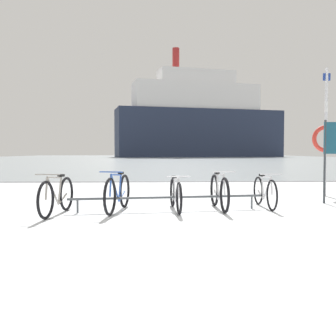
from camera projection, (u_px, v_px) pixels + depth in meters
name	position (u px, v px, depth m)	size (l,w,h in m)	color
ground	(165.00, 160.00, 59.25)	(80.00, 132.00, 0.08)	silver
bike_rack	(168.00, 198.00, 7.86)	(4.06, 0.59, 0.31)	#4C5156
bicycle_0	(57.00, 196.00, 7.36)	(0.46, 1.73, 0.82)	black
bicycle_1	(118.00, 193.00, 7.76)	(0.50, 1.79, 0.85)	black
bicycle_2	(176.00, 194.00, 7.89)	(0.46, 1.71, 0.75)	black
bicycle_3	(219.00, 192.00, 8.04)	(0.46, 1.72, 0.84)	black
bicycle_4	(265.00, 192.00, 8.29)	(0.46, 1.61, 0.77)	black
info_sign	(335.00, 147.00, 8.94)	(0.55, 0.05, 1.98)	#33383D
rescue_post	(326.00, 135.00, 10.41)	(0.75, 0.11, 3.53)	silver
ferry_ship	(199.00, 121.00, 89.21)	(40.37, 17.21, 25.15)	#232D47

